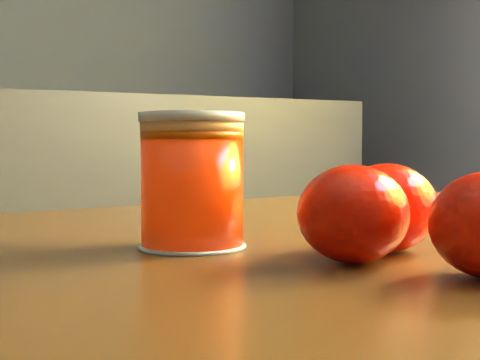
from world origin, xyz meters
name	(u,v)px	position (x,y,z in m)	size (l,w,h in m)	color
table	(336,352)	(0.92, 0.31, 0.63)	(1.07, 0.83, 0.73)	#5C3617
juice_glass	(192,182)	(0.79, 0.31, 0.77)	(0.07, 0.07, 0.09)	#FF2C05
orange_front	(353,214)	(0.86, 0.21, 0.76)	(0.07, 0.07, 0.06)	#F91A04
orange_back	(387,208)	(0.90, 0.23, 0.76)	(0.07, 0.07, 0.06)	#F91A04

